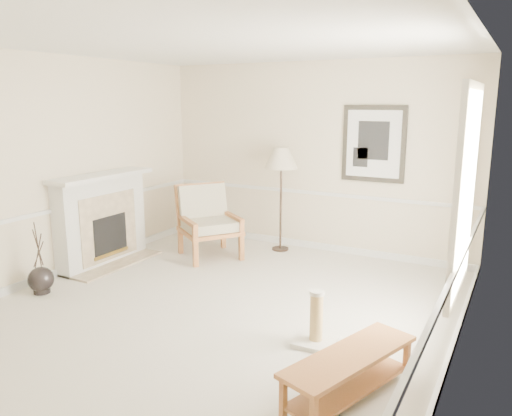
% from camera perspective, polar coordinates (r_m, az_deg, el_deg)
% --- Properties ---
extents(ground, '(5.50, 5.50, 0.00)m').
position_cam_1_polar(ground, '(5.79, -4.39, -11.36)').
color(ground, silver).
rests_on(ground, ground).
extents(room, '(5.04, 5.54, 2.92)m').
position_cam_1_polar(room, '(5.32, -3.00, 7.38)').
color(room, beige).
rests_on(room, ground).
extents(fireplace, '(0.64, 1.64, 1.31)m').
position_cam_1_polar(fireplace, '(7.47, -17.16, -1.29)').
color(fireplace, white).
rests_on(fireplace, ground).
extents(floor_vase, '(0.31, 0.31, 0.90)m').
position_cam_1_polar(floor_vase, '(6.69, -23.36, -7.57)').
color(floor_vase, black).
rests_on(floor_vase, ground).
extents(armchair, '(1.17, 1.15, 1.07)m').
position_cam_1_polar(armchair, '(7.57, -5.63, -1.12)').
color(armchair, '#A16734').
rests_on(armchair, ground).
extents(floor_lamp, '(0.67, 0.67, 1.62)m').
position_cam_1_polar(floor_lamp, '(7.64, 2.90, 5.40)').
color(floor_lamp, black).
rests_on(floor_lamp, ground).
extents(bench, '(0.79, 1.35, 0.37)m').
position_cam_1_polar(bench, '(4.19, 10.65, -17.54)').
color(bench, '#A16734').
rests_on(bench, ground).
extents(scratching_post, '(0.40, 0.40, 0.55)m').
position_cam_1_polar(scratching_post, '(4.97, 6.88, -13.40)').
color(scratching_post, silver).
rests_on(scratching_post, ground).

